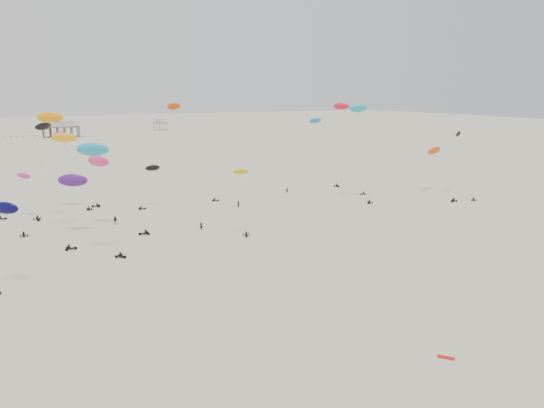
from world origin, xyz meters
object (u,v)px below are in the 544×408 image
rig_4 (41,155)px  pavilion_small (160,125)px  spectator_0 (201,230)px  pavilion_main (61,130)px  rig_9 (69,151)px  rig_0 (320,135)px

rig_4 → pavilion_small: bearing=-120.3°
spectator_0 → pavilion_main: bearing=-48.1°
rig_9 → spectator_0: (20.29, -34.00, -13.66)m
pavilion_main → rig_9: (-19.66, -214.82, 9.44)m
rig_4 → spectator_0: size_ratio=10.46×
pavilion_main → pavilion_small: 76.16m
rig_0 → rig_9: rig_0 is taller
pavilion_main → rig_0: size_ratio=0.96×
pavilion_small → rig_0: bearing=-94.0°
pavilion_small → rig_4: rig_4 is taller
rig_0 → rig_9: (-73.00, -4.93, -0.84)m
rig_4 → spectator_0: (26.97, -24.91, -14.07)m
rig_4 → spectator_0: rig_4 is taller
rig_9 → rig_0: bearing=-68.0°
rig_4 → pavilion_main: bearing=-106.2°
pavilion_main → rig_4: bearing=-96.7°
pavilion_small → rig_4: bearing=-110.8°
pavilion_small → spectator_0: size_ratio=4.43×
pavilion_small → rig_0: 240.72m
pavilion_small → rig_0: size_ratio=0.41×
pavilion_main → spectator_0: 248.85m
rig_0 → rig_4: rig_4 is taller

